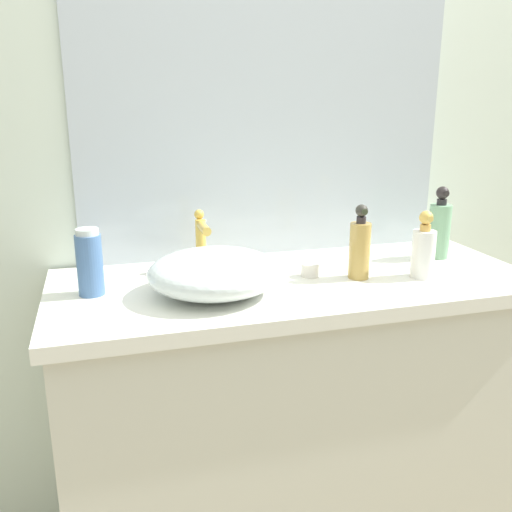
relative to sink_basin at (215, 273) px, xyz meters
name	(u,v)px	position (x,y,z in m)	size (l,w,h in m)	color
bathroom_wall_rear	(296,122)	(0.35, 0.38, 0.35)	(6.00, 0.06, 2.60)	silver
vanity_counter	(293,418)	(0.24, 0.06, -0.50)	(1.34, 0.56, 0.89)	beige
wall_mirror_panel	(267,95)	(0.24, 0.34, 0.44)	(1.16, 0.01, 0.99)	#B2BCC6
sink_basin	(215,273)	(0.00, 0.00, 0.00)	(0.34, 0.32, 0.11)	silver
faucet	(201,238)	(0.00, 0.18, 0.05)	(0.03, 0.13, 0.18)	gold
soap_dispenser	(423,250)	(0.59, -0.02, 0.02)	(0.06, 0.06, 0.19)	silver
lotion_bottle	(360,247)	(0.41, 0.02, 0.03)	(0.06, 0.06, 0.21)	#B28F45
perfume_bottle	(439,228)	(0.74, 0.14, 0.04)	(0.07, 0.07, 0.22)	#74A37C
spray_can	(90,263)	(-0.30, 0.08, 0.03)	(0.07, 0.07, 0.17)	#466BA0
candle_jar	(310,270)	(0.29, 0.07, -0.04)	(0.05, 0.05, 0.04)	silver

